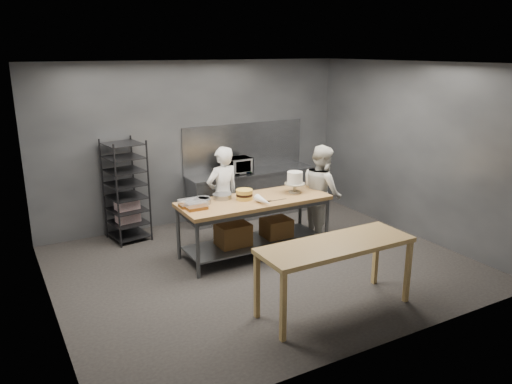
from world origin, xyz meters
TOP-DOWN VIEW (x-y plane):
  - ground at (0.00, 0.00)m, footprint 6.00×6.00m
  - back_wall at (0.00, 2.50)m, footprint 6.00×0.04m
  - work_table at (0.09, 0.47)m, footprint 2.40×0.90m
  - near_counter at (0.12, -1.59)m, footprint 2.00×0.70m
  - back_counter at (1.00, 2.18)m, footprint 2.60×0.60m
  - splashback_panel at (1.00, 2.48)m, footprint 2.60×0.02m
  - speed_rack at (-1.48, 2.10)m, footprint 0.69×0.73m
  - chef_behind at (-0.11, 1.18)m, footprint 0.66×0.48m
  - chef_right at (1.47, 0.54)m, footprint 0.76×0.90m
  - microwave at (0.67, 2.18)m, footprint 0.54×0.37m
  - frosted_cake_stand at (0.87, 0.47)m, footprint 0.34×0.34m
  - layer_cake at (-0.04, 0.53)m, footprint 0.26×0.26m
  - cake_pans at (-0.62, 0.68)m, footprint 0.80×0.40m
  - piping_bag at (0.09, 0.14)m, footprint 0.13×0.38m
  - offset_spatula at (0.32, 0.23)m, footprint 0.36×0.02m
  - pastry_clamshells at (-0.91, 0.51)m, footprint 0.35×0.38m

SIDE VIEW (x-z plane):
  - ground at x=0.00m, z-range 0.00..0.00m
  - back_counter at x=1.00m, z-range 0.00..0.90m
  - work_table at x=0.09m, z-range 0.11..1.03m
  - near_counter at x=0.12m, z-range 0.36..1.26m
  - chef_right at x=1.47m, z-range 0.00..1.64m
  - chef_behind at x=-0.11m, z-range 0.00..1.66m
  - speed_rack at x=-1.48m, z-range -0.02..1.73m
  - offset_spatula at x=0.32m, z-range 0.92..0.93m
  - cake_pans at x=-0.62m, z-range 0.92..1.00m
  - pastry_clamshells at x=-0.91m, z-range 0.92..1.03m
  - piping_bag at x=0.09m, z-range 0.92..1.04m
  - layer_cake at x=-0.04m, z-range 0.92..1.08m
  - microwave at x=0.67m, z-range 0.90..1.20m
  - frosted_cake_stand at x=0.87m, z-range 0.97..1.32m
  - splashback_panel at x=1.00m, z-range 0.90..1.80m
  - back_wall at x=0.00m, z-range 0.00..3.00m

